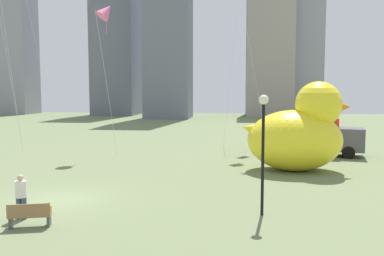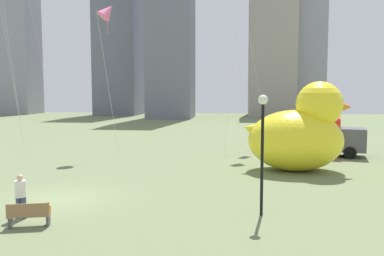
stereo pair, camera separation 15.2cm
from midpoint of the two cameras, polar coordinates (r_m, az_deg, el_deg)
ground_plane at (r=19.71m, az=-18.33°, el=-9.42°), size 140.00×140.00×0.00m
park_bench at (r=16.10m, az=-21.90°, el=-11.13°), size 1.53×0.83×0.90m
person_adult at (r=17.14m, az=-22.89°, el=-8.51°), size 0.42×0.42×1.72m
person_child at (r=16.20m, az=-19.52°, el=-10.97°), size 0.20×0.20×0.83m
giant_inflatable_duck at (r=25.77m, az=14.40°, el=-0.67°), size 6.57×4.21×5.44m
lamppost at (r=16.08m, az=9.59°, el=-0.63°), size 0.38×0.38×4.73m
box_truck at (r=32.42m, az=16.75°, el=-1.07°), size 6.70×3.59×2.85m
city_skyline at (r=80.97m, az=-2.98°, el=12.57°), size 69.47×17.99×37.66m
kite_pink at (r=32.65m, az=-11.97°, el=15.56°), size 1.90×1.76×11.60m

